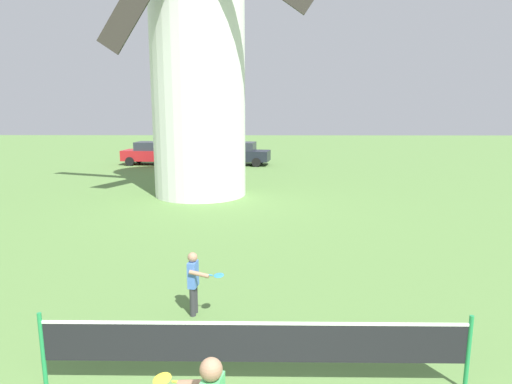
# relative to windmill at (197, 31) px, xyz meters

# --- Properties ---
(windmill) EXTENTS (9.51, 4.71, 15.28)m
(windmill) POSITION_rel_windmill_xyz_m (0.00, 0.00, 0.00)
(windmill) COLOR white
(windmill) RESTS_ON ground_plane
(tennis_net) EXTENTS (5.87, 0.06, 1.10)m
(tennis_net) POSITION_rel_windmill_xyz_m (2.63, -13.73, -6.32)
(tennis_net) COLOR #238E4C
(tennis_net) RESTS_ON ground_plane
(player_far) EXTENTS (0.70, 0.57, 1.22)m
(player_far) POSITION_rel_windmill_xyz_m (1.49, -11.54, -6.32)
(player_far) COLOR #333338
(player_far) RESTS_ON ground_plane
(parked_car_red) EXTENTS (4.35, 2.18, 1.56)m
(parked_car_red) POSITION_rel_windmill_xyz_m (-4.66, 10.58, -6.20)
(parked_car_red) COLOR red
(parked_car_red) RESTS_ON ground_plane
(parked_car_black) EXTENTS (4.70, 2.44, 1.56)m
(parked_car_black) POSITION_rel_windmill_xyz_m (1.00, 10.51, -6.20)
(parked_car_black) COLOR #1E232D
(parked_car_black) RESTS_ON ground_plane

